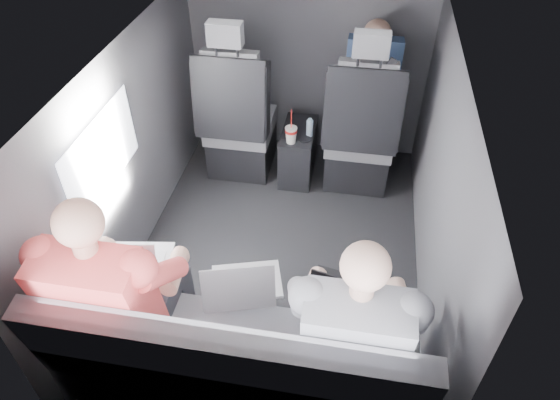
% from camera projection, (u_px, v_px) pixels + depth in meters
% --- Properties ---
extents(floor, '(2.60, 2.60, 0.00)m').
position_uv_depth(floor, '(279.00, 252.00, 3.31)').
color(floor, black).
rests_on(floor, ground).
extents(ceiling, '(2.60, 2.60, 0.00)m').
position_uv_depth(ceiling, '(278.00, 62.00, 2.43)').
color(ceiling, '#B2B2AD').
rests_on(ceiling, panel_back).
extents(panel_left, '(0.02, 2.60, 1.35)m').
position_uv_depth(panel_left, '(130.00, 156.00, 2.98)').
color(panel_left, '#56565B').
rests_on(panel_left, floor).
extents(panel_right, '(0.02, 2.60, 1.35)m').
position_uv_depth(panel_right, '(439.00, 189.00, 2.75)').
color(panel_right, '#56565B').
rests_on(panel_right, floor).
extents(panel_front, '(1.80, 0.02, 1.35)m').
position_uv_depth(panel_front, '(307.00, 70.00, 3.84)').
color(panel_front, '#56565B').
rests_on(panel_front, floor).
extents(panel_back, '(1.80, 0.02, 1.35)m').
position_uv_depth(panel_back, '(219.00, 377.00, 1.90)').
color(panel_back, '#56565B').
rests_on(panel_back, floor).
extents(side_window, '(0.02, 0.75, 0.42)m').
position_uv_depth(side_window, '(103.00, 155.00, 2.61)').
color(side_window, white).
rests_on(side_window, panel_left).
extents(seatbelt, '(0.35, 0.11, 0.59)m').
position_uv_depth(seatbelt, '(364.00, 101.00, 3.23)').
color(seatbelt, black).
rests_on(seatbelt, front_seat_right).
extents(front_seat_left, '(0.52, 0.58, 1.26)m').
position_uv_depth(front_seat_left, '(239.00, 127.00, 3.73)').
color(front_seat_left, black).
rests_on(front_seat_left, floor).
extents(front_seat_right, '(0.52, 0.58, 1.26)m').
position_uv_depth(front_seat_right, '(359.00, 139.00, 3.62)').
color(front_seat_right, black).
rests_on(front_seat_right, floor).
extents(center_console, '(0.24, 0.48, 0.41)m').
position_uv_depth(center_console, '(298.00, 152.00, 3.83)').
color(center_console, black).
rests_on(center_console, floor).
extents(rear_bench, '(1.60, 0.57, 0.92)m').
position_uv_depth(rear_bench, '(239.00, 372.00, 2.32)').
color(rear_bench, slate).
rests_on(rear_bench, floor).
extents(soda_cup, '(0.09, 0.09, 0.27)m').
position_uv_depth(soda_cup, '(291.00, 134.00, 3.54)').
color(soda_cup, white).
rests_on(soda_cup, center_console).
extents(water_bottle, '(0.05, 0.05, 0.14)m').
position_uv_depth(water_bottle, '(310.00, 128.00, 3.61)').
color(water_bottle, '#A3C1DC').
rests_on(water_bottle, center_console).
extents(laptop_white, '(0.36, 0.35, 0.24)m').
position_uv_depth(laptop_white, '(133.00, 262.00, 2.40)').
color(laptop_white, silver).
rests_on(laptop_white, passenger_rear_left).
extents(laptop_silver, '(0.38, 0.37, 0.23)m').
position_uv_depth(laptop_silver, '(244.00, 284.00, 2.30)').
color(laptop_silver, '#B2B2B7').
rests_on(laptop_silver, rear_bench).
extents(laptop_black, '(0.36, 0.35, 0.23)m').
position_uv_depth(laptop_black, '(344.00, 295.00, 2.25)').
color(laptop_black, black).
rests_on(laptop_black, passenger_rear_right).
extents(passenger_rear_left, '(0.54, 0.65, 1.27)m').
position_uv_depth(passenger_rear_left, '(120.00, 293.00, 2.24)').
color(passenger_rear_left, '#313136').
rests_on(passenger_rear_left, rear_bench).
extents(passenger_rear_right, '(0.51, 0.63, 1.23)m').
position_uv_depth(passenger_rear_right, '(353.00, 329.00, 2.11)').
color(passenger_rear_right, '#324B71').
rests_on(passenger_rear_right, rear_bench).
extents(passenger_front_right, '(0.38, 0.38, 0.74)m').
position_uv_depth(passenger_front_right, '(371.00, 79.00, 3.58)').
color(passenger_front_right, '#324B71').
rests_on(passenger_front_right, front_seat_right).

